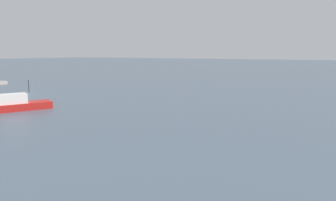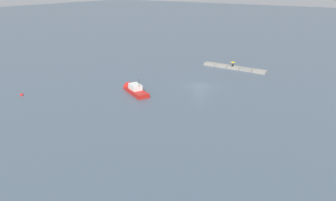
# 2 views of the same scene
# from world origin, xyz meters

# --- Properties ---
(ground_plane) EXTENTS (500.00, 500.00, 0.00)m
(ground_plane) POSITION_xyz_m (0.00, 0.00, 0.00)
(ground_plane) COLOR #475666
(seawall_pier) EXTENTS (16.18, 1.94, 0.63)m
(seawall_pier) POSITION_xyz_m (-0.00, -17.37, 0.31)
(seawall_pier) COLOR gray
(seawall_pier) RESTS_ON ground_plane
(person_seated_dark_left) EXTENTS (0.44, 0.63, 0.73)m
(person_seated_dark_left) POSITION_xyz_m (0.42, -17.30, 0.88)
(person_seated_dark_left) COLOR #1E2333
(person_seated_dark_left) RESTS_ON seawall_pier
(umbrella_open_yellow) EXTENTS (1.22, 1.22, 1.27)m
(umbrella_open_yellow) POSITION_xyz_m (0.41, -17.30, 1.73)
(umbrella_open_yellow) COLOR black
(umbrella_open_yellow) RESTS_ON seawall_pier
(motorboat_red_near) EXTENTS (7.64, 5.20, 4.14)m
(motorboat_red_near) POSITION_xyz_m (8.86, 10.63, 0.44)
(motorboat_red_near) COLOR red
(motorboat_red_near) RESTS_ON ground_plane
(mooring_buoy_near) EXTENTS (0.57, 0.57, 0.57)m
(mooring_buoy_near) POSITION_xyz_m (25.65, 24.10, 0.10)
(mooring_buoy_near) COLOR red
(mooring_buoy_near) RESTS_ON ground_plane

